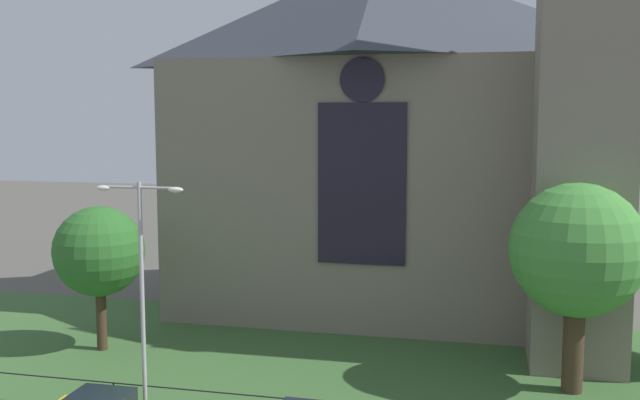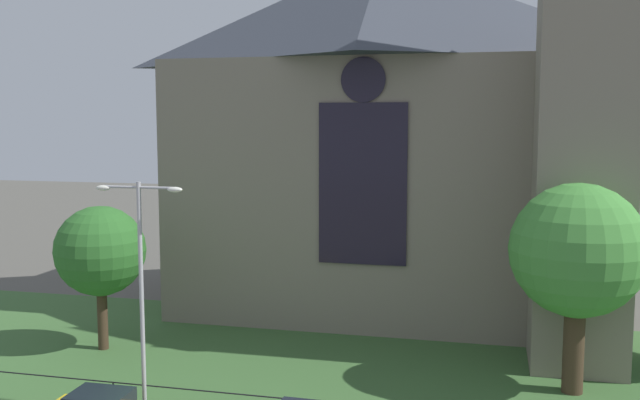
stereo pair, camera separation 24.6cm
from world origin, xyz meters
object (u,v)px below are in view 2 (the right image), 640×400
Objects in this scene: church_building at (394,130)px; streetlamp_near at (141,270)px; tree_left_near at (100,251)px; tree_right_near at (578,252)px.

streetlamp_near is (-6.85, -16.88, -4.79)m from church_building.
church_building is 3.78× the size of tree_left_near.
tree_right_near is at bearing 21.20° from streetlamp_near.
tree_left_near is 8.62m from streetlamp_near.
tree_left_near is at bearing 178.61° from tree_right_near.
church_building is 14.65m from tree_right_near.
tree_left_near is 0.79× the size of streetlamp_near.
church_building is 17.04m from tree_left_near.
streetlamp_near is (-15.62, -6.06, -0.24)m from tree_right_near.
tree_right_near is at bearing -50.99° from church_building.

